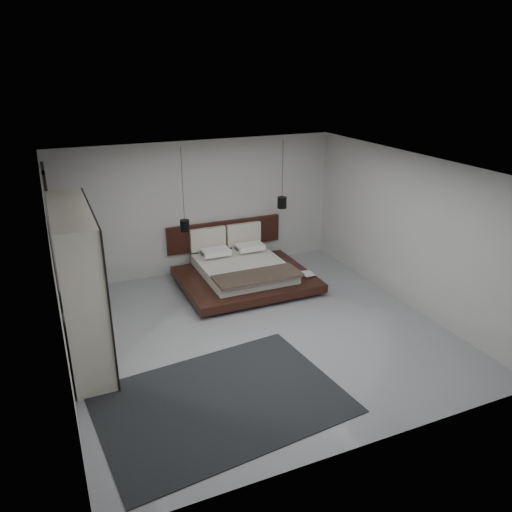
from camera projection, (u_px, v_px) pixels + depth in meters
name	position (u px, v px, depth m)	size (l,w,h in m)	color
floor	(257.00, 331.00, 8.47)	(6.00, 6.00, 0.00)	gray
ceiling	(257.00, 167.00, 7.45)	(6.00, 6.00, 0.00)	white
wall_back	(200.00, 207.00, 10.53)	(6.00, 6.00, 0.00)	#B5B5B3
wall_front	(367.00, 345.00, 5.40)	(6.00, 6.00, 0.00)	#B5B5B3
wall_left	(57.00, 285.00, 6.85)	(6.00, 6.00, 0.00)	#B5B5B3
wall_right	(408.00, 231.00, 9.07)	(6.00, 6.00, 0.00)	#B5B5B3
lattice_screen	(53.00, 238.00, 9.00)	(0.05, 0.90, 2.60)	black
bed	(243.00, 271.00, 10.20)	(2.58, 2.31, 1.04)	black
book_lower	(303.00, 275.00, 10.06)	(0.22, 0.29, 0.03)	#99724C
book_upper	(303.00, 274.00, 10.03)	(0.21, 0.29, 0.02)	#99724C
pendant_left	(185.00, 225.00, 9.78)	(0.18, 0.18, 1.65)	black
pendant_right	(282.00, 202.00, 10.48)	(0.19, 0.19, 1.41)	black
wardrobe	(79.00, 285.00, 7.39)	(0.57, 2.41, 2.36)	silver
rug	(221.00, 401.00, 6.71)	(3.20, 2.28, 0.01)	black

